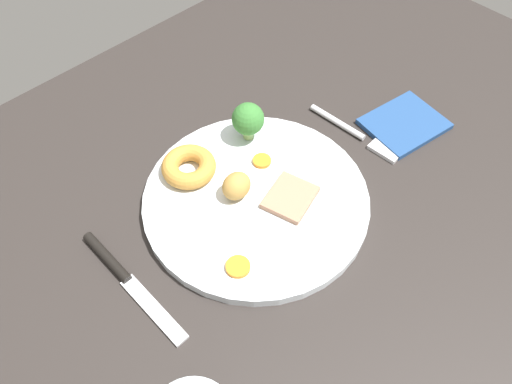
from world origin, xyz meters
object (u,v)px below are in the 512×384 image
Objects in this scene: carrot_coin_back at (238,267)px; fork at (356,134)px; meat_slice_main at (290,197)px; folded_napkin at (404,124)px; carrot_coin_front at (262,161)px; broccoli_floret at (248,120)px; yorkshire_pudding at (189,167)px; roast_potato_left at (236,186)px; dinner_plate at (256,200)px; knife at (124,276)px.

carrot_coin_back reaches higher than fork.
carrot_coin_back is (11.52, 2.64, -0.14)cm from meat_slice_main.
carrot_coin_back is 34.14cm from folded_napkin.
broccoli_floret is at bearing -112.29° from carrot_coin_front.
yorkshire_pudding is 15.92cm from carrot_coin_back.
broccoli_floret is (-10.06, 0.75, 2.25)cm from yorkshire_pudding.
meat_slice_main is 11.82cm from carrot_coin_back.
folded_napkin is at bearing 165.49° from roast_potato_left.
dinner_plate is at bearing -49.30° from meat_slice_main.
folded_napkin is at bearing 144.85° from broccoli_floret.
fork is 37.71cm from knife.
carrot_coin_front is 16.41cm from carrot_coin_back.
knife is at bearing 21.95° from yorkshire_pudding.
carrot_coin_front is at bearing -22.53° from folded_napkin.
carrot_coin_back is at bearing 34.54° from dinner_plate.
yorkshire_pudding reaches higher than carrot_coin_back.
roast_potato_left is 20.76cm from fork.
knife is at bearing -16.32° from meat_slice_main.
fork is (-14.17, 5.00, -1.27)cm from carrot_coin_front.
meat_slice_main is 0.41× the size of fork.
dinner_plate is at bearing 111.12° from yorkshire_pudding.
yorkshire_pudding reaches higher than meat_slice_main.
fork is (-18.81, 1.34, -0.31)cm from dinner_plate.
yorkshire_pudding is 7.38cm from roast_potato_left.
fork is at bearing 175.93° from dinner_plate.
meat_slice_main is at bearing -86.10° from fork.
knife is (9.99, -8.93, -1.20)cm from carrot_coin_back.
carrot_coin_front is 23.33cm from knife.
knife is at bearing -41.80° from carrot_coin_back.
meat_slice_main is 22.69cm from folded_napkin.
meat_slice_main is 0.34× the size of knife.
carrot_coin_back is 0.51× the size of broccoli_floret.
folded_napkin is (-6.63, 3.64, 0.01)cm from fork.
folded_napkin is at bearing -178.35° from carrot_coin_back.
dinner_plate reaches higher than knife.
broccoli_floret reaches higher than meat_slice_main.
meat_slice_main reaches higher than fork.
carrot_coin_front is (-1.78, -6.98, -0.14)cm from meat_slice_main.
dinner_plate is 9.90cm from yorkshire_pudding.
fork is at bearing -170.45° from carrot_coin_back.
yorkshire_pudding is (6.36, -12.40, 0.73)cm from meat_slice_main.
carrot_coin_front is 15.08cm from fork.
broccoli_floret is (-6.55, -8.33, 4.08)cm from dinner_plate.
folded_napkin is at bearing 58.08° from fork.
roast_potato_left is 27.96cm from folded_napkin.
broccoli_floret is 23.52cm from folded_napkin.
meat_slice_main is 1.59× the size of roast_potato_left.
carrot_coin_front is (-6.13, -1.66, -1.49)cm from roast_potato_left.
yorkshire_pudding is at bearing -74.12° from roast_potato_left.
yorkshire_pudding reaches higher than fork.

